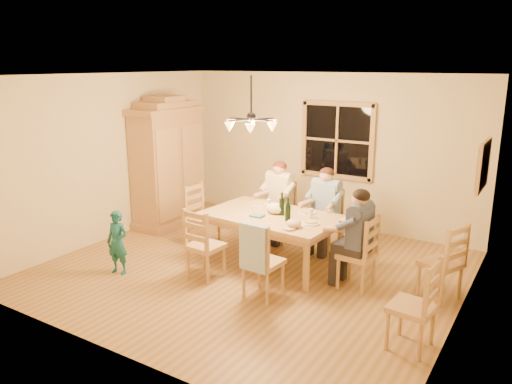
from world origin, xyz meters
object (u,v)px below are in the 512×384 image
Objects in this scene: chair_spare_back at (440,275)px; wine_bottle_a at (282,204)px; adult_woman at (279,191)px; adult_slate_man at (359,226)px; child at (118,242)px; armoire at (168,166)px; wine_bottle_b at (288,209)px; adult_plaid_man at (326,199)px; chair_far_left at (279,223)px; chair_end_left at (203,227)px; chair_spare_front at (411,321)px; dining_table at (272,221)px; chair_end_right at (356,266)px; chair_near_right at (263,273)px; chair_far_right at (324,233)px; chair_near_left at (206,256)px; chandelier at (251,124)px.

wine_bottle_a is at bearing 116.80° from chair_spare_back.
adult_woman is 1.00× the size of adult_slate_man.
child is (-2.98, -1.30, -0.39)m from adult_slate_man.
armoire is 6.97× the size of wine_bottle_b.
wine_bottle_a is (-0.31, -0.82, 0.08)m from adult_plaid_man.
chair_far_left is at bearing 4.01° from adult_woman.
chair_far_left is (2.15, 0.23, -0.75)m from armoire.
adult_slate_man is at bearing 90.00° from chair_end_left.
adult_plaid_man reaches higher than chair_end_left.
adult_plaid_man is (1.75, 0.78, 0.54)m from chair_end_left.
adult_slate_man reaches higher than child.
adult_slate_man is (1.73, -1.02, 0.00)m from adult_woman.
chair_spare_front and chair_spare_back have the same top height.
chair_end_right reaches higher than dining_table.
adult_plaid_man is at bearing 69.61° from wine_bottle_a.
chair_near_right is 1.13× the size of adult_slate_man.
wine_bottle_b is 0.33× the size of chair_spare_back.
adult_woman reaches higher than wine_bottle_b.
chair_end_left is at bearing 90.00° from chair_end_right.
adult_woman is at bearing -0.00° from chair_far_right.
dining_table is 2.00× the size of chair_near_left.
chair_near_left is (-0.97, -1.74, 0.00)m from chair_far_right.
chair_end_right is (1.73, -1.02, 0.00)m from chair_far_left.
wine_bottle_a is (0.13, 0.05, 0.26)m from dining_table.
chair_end_left is 3.00× the size of wine_bottle_a.
adult_slate_man reaches higher than chair_end_right.
wine_bottle_b is 2.09m from chair_spare_back.
chair_far_left is 2.04m from chair_near_right.
chair_end_left is at bearing 67.95° from child.
wine_bottle_a is at bearing 110.24° from chair_near_right.
adult_slate_man is (3.89, -0.79, -0.22)m from armoire.
wine_bottle_a is 0.33× the size of chair_spare_back.
armoire is 2.77m from wine_bottle_a.
chair_end_right is 1.00× the size of chair_spare_front.
chair_end_left is 1.35m from adult_woman.
wine_bottle_a is at bearing 73.62° from chair_far_right.
child is at bearing 51.23° from chair_far_right.
wine_bottle_a is 2.27m from chair_spare_back.
chair_far_left reaches higher than child.
chandelier is 2.31m from chair_end_right.
adult_woman is at bearing 97.92° from chair_spare_back.
armoire reaches higher than adult_plaid_man.
chair_far_right is 1.92m from chair_end_left.
chair_far_left is 1.00× the size of chair_spare_front.
child is 0.91× the size of chair_spare_front.
chair_near_right is (0.41, -0.93, -0.36)m from dining_table.
chandelier reaches higher than wine_bottle_a.
chair_end_left is 2.70m from adult_slate_man.
wine_bottle_b is (0.75, -1.08, 0.62)m from chair_far_left.
adult_woman is (-0.41, 0.93, 0.18)m from dining_table.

